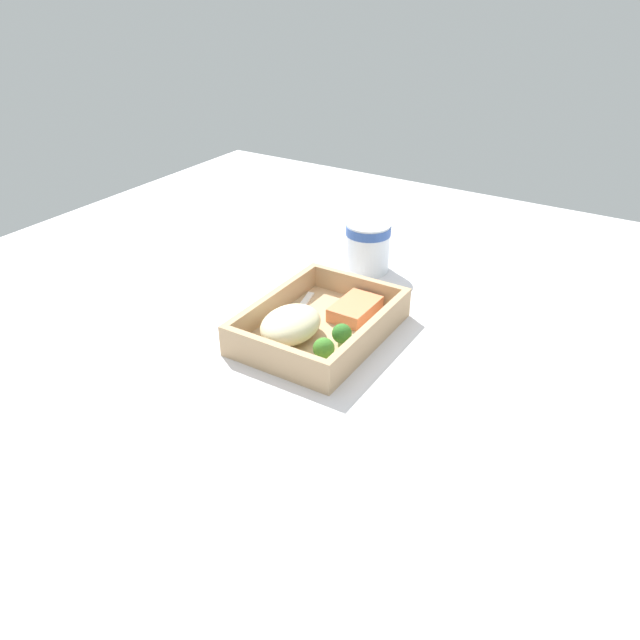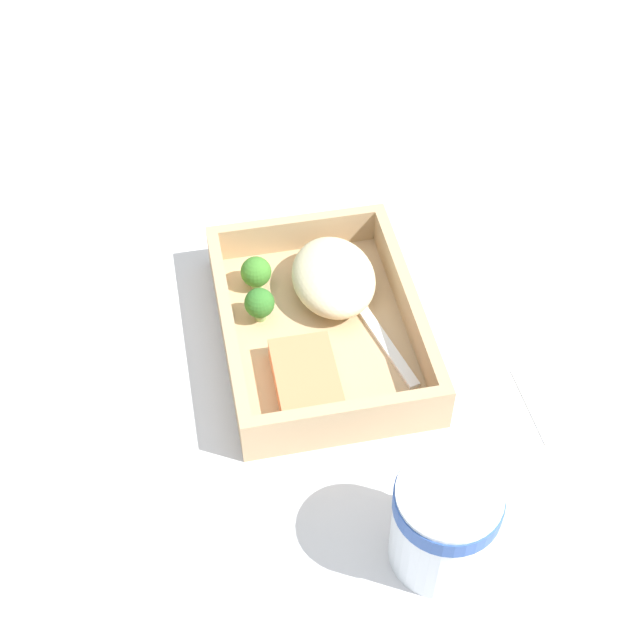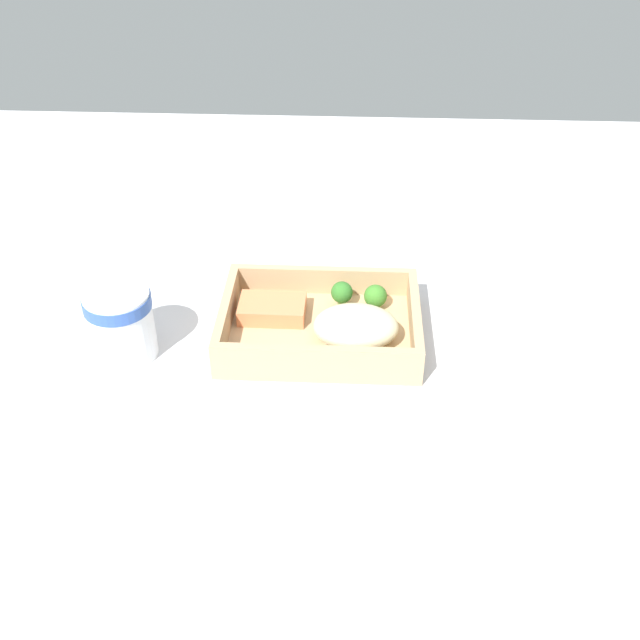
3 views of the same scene
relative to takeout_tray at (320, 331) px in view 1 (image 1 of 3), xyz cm
name	(u,v)px [view 1 (image 1 of 3)]	position (x,y,z in cm)	size (l,w,h in cm)	color
ground_plane	(320,340)	(0.00, 0.00, -1.60)	(160.00, 160.00, 2.00)	silver
takeout_tray	(320,331)	(0.00, 0.00, 0.00)	(26.40, 19.33, 1.20)	tan
tray_rim	(320,317)	(0.00, 0.00, 2.56)	(26.40, 19.33, 3.93)	tan
salmon_fillet	(355,309)	(-6.69, 2.70, 1.74)	(9.03, 5.86, 2.28)	#E98253
mashed_potatoes	(291,325)	(4.78, -2.36, 2.95)	(11.14, 8.47, 4.69)	beige
broccoli_floret_1	(324,349)	(7.43, 5.24, 2.56)	(3.21, 3.21, 3.63)	#87AC60
broccoli_floret_2	(342,334)	(2.77, 5.60, 2.76)	(3.05, 3.05, 3.78)	#789752
fork	(294,318)	(-0.24, -5.24, 0.82)	(15.74, 5.33, 0.44)	white
paper_cup	(368,244)	(-25.21, -4.92, 4.71)	(8.56, 8.56, 9.49)	white
receipt_slip	(251,272)	(-12.38, -23.22, -0.48)	(8.91, 11.42, 0.24)	white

